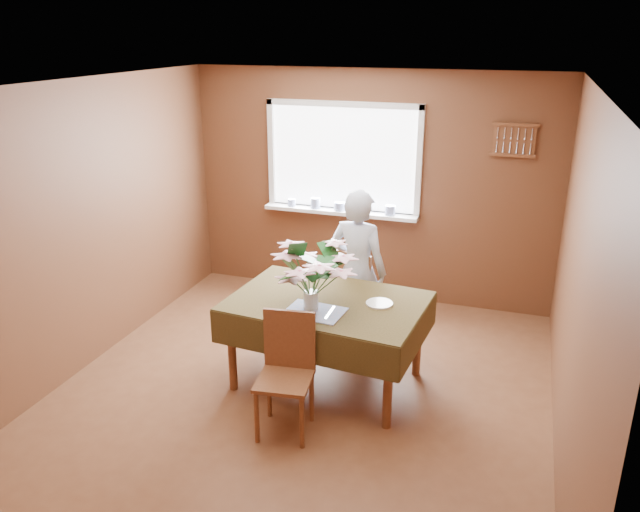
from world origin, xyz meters
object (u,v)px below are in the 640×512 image
(chair_far, at_px, (357,291))
(seated_woman, at_px, (358,270))
(dining_table, at_px, (327,310))
(chair_near, at_px, (287,367))
(flower_bouquet, at_px, (311,269))

(chair_far, height_order, seated_woman, seated_woman)
(dining_table, xyz_separation_m, chair_near, (-0.09, -0.69, -0.17))
(chair_near, bearing_deg, chair_far, 78.21)
(chair_far, distance_m, seated_woman, 0.29)
(chair_near, relative_size, seated_woman, 0.60)
(dining_table, height_order, chair_near, chair_near)
(dining_table, distance_m, chair_near, 0.72)
(dining_table, distance_m, seated_woman, 0.74)
(dining_table, relative_size, flower_bouquet, 2.76)
(chair_near, distance_m, seated_woman, 1.45)
(dining_table, bearing_deg, chair_near, -92.41)
(chair_far, bearing_deg, chair_near, 99.38)
(seated_woman, bearing_deg, flower_bouquet, 91.81)
(dining_table, xyz_separation_m, flower_bouquet, (-0.07, -0.20, 0.43))
(dining_table, distance_m, chair_far, 0.86)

